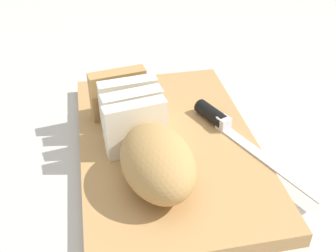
% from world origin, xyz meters
% --- Properties ---
extents(ground_plane, '(3.00, 3.00, 0.00)m').
position_xyz_m(ground_plane, '(0.00, 0.00, 0.00)').
color(ground_plane, beige).
extents(cutting_board, '(0.47, 0.30, 0.03)m').
position_xyz_m(cutting_board, '(0.00, 0.00, 0.01)').
color(cutting_board, tan).
rests_on(cutting_board, ground_plane).
extents(bread_loaf, '(0.30, 0.14, 0.09)m').
position_xyz_m(bread_loaf, '(-0.04, 0.05, 0.07)').
color(bread_loaf, tan).
rests_on(bread_loaf, cutting_board).
extents(bread_knife, '(0.27, 0.13, 0.03)m').
position_xyz_m(bread_knife, '(0.02, -0.10, 0.04)').
color(bread_knife, silver).
rests_on(bread_knife, cutting_board).
extents(crumb_near_knife, '(0.00, 0.00, 0.00)m').
position_xyz_m(crumb_near_knife, '(0.04, 0.05, 0.03)').
color(crumb_near_knife, tan).
rests_on(crumb_near_knife, cutting_board).
extents(crumb_near_loaf, '(0.00, 0.00, 0.00)m').
position_xyz_m(crumb_near_loaf, '(-0.05, -0.01, 0.03)').
color(crumb_near_loaf, tan).
rests_on(crumb_near_loaf, cutting_board).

